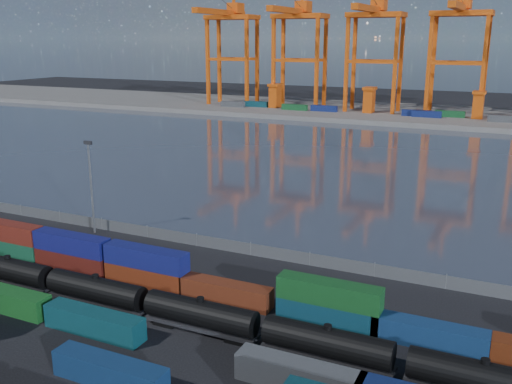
% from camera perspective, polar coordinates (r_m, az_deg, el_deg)
% --- Properties ---
extents(ground, '(700.00, 700.00, 0.00)m').
position_cam_1_polar(ground, '(70.06, -10.81, -13.81)').
color(ground, black).
rests_on(ground, ground).
extents(harbor_water, '(700.00, 700.00, 0.00)m').
position_cam_1_polar(harbor_water, '(161.94, 11.38, 2.84)').
color(harbor_water, '#2F3745').
rests_on(harbor_water, ground).
extents(far_quay, '(700.00, 70.00, 2.00)m').
position_cam_1_polar(far_quay, '(263.68, 17.03, 7.35)').
color(far_quay, '#514F4C').
rests_on(far_quay, ground).
extents(container_row_south, '(128.95, 2.58, 5.50)m').
position_cam_1_polar(container_row_south, '(57.78, -9.22, -18.32)').
color(container_row_south, '#3D3F42').
rests_on(container_row_south, ground).
extents(container_row_mid, '(141.98, 2.65, 2.83)m').
position_cam_1_polar(container_row_mid, '(72.51, -17.31, -11.96)').
color(container_row_mid, '#434549').
rests_on(container_row_mid, ground).
extents(container_row_north, '(128.93, 2.60, 5.54)m').
position_cam_1_polar(container_row_north, '(77.87, -6.30, -8.66)').
color(container_row_north, navy).
rests_on(container_row_north, ground).
extents(tanker_string, '(123.08, 3.13, 4.48)m').
position_cam_1_polar(tanker_string, '(65.39, 0.48, -13.51)').
color(tanker_string, black).
rests_on(tanker_string, ground).
extents(waterfront_fence, '(160.12, 0.12, 2.20)m').
position_cam_1_polar(waterfront_fence, '(91.49, -0.54, -5.74)').
color(waterfront_fence, '#595B5E').
rests_on(waterfront_fence, ground).
extents(yard_light_mast, '(1.60, 0.40, 16.60)m').
position_cam_1_polar(yard_light_mast, '(103.56, -16.18, 0.94)').
color(yard_light_mast, slate).
rests_on(yard_light_mast, ground).
extents(gantry_cranes, '(199.11, 46.29, 62.68)m').
position_cam_1_polar(gantry_cranes, '(256.32, 15.74, 15.65)').
color(gantry_cranes, '#D64F0F').
rests_on(gantry_cranes, ground).
extents(quay_containers, '(172.58, 10.99, 2.60)m').
position_cam_1_polar(quay_containers, '(251.00, 14.06, 7.73)').
color(quay_containers, navy).
rests_on(quay_containers, far_quay).
extents(straddle_carriers, '(140.00, 7.00, 11.10)m').
position_cam_1_polar(straddle_carriers, '(253.46, 16.24, 8.68)').
color(straddle_carriers, '#D64F0F').
rests_on(straddle_carriers, far_quay).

